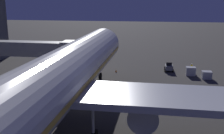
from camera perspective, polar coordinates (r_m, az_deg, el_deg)
The scene contains 9 objects.
ground_plane at distance 40.55m, azimuth -5.97°, elevation -7.14°, with size 320.00×320.00×0.00m, color #383533.
airliner_at_gate at distance 27.62m, azimuth -12.96°, elevation -4.34°, with size 53.76×62.91×18.69m.
jet_bridge at distance 50.98m, azimuth -18.19°, elevation 3.68°, with size 24.88×3.40×7.64m.
baggage_tug_spare at distance 58.35m, azimuth 11.82°, elevation -0.07°, with size 1.86×2.68×1.95m.
baggage_container_near_belt at distance 54.57m, azimuth 19.21°, elevation -1.58°, with size 1.75×1.64×1.42m, color #B7BABF.
baggage_container_mid_row at distance 56.06m, azimuth 16.15°, elevation -0.84°, with size 1.79×1.61×1.66m, color #B7BABF.
ground_crew_by_belt_loader at distance 58.94m, azimuth 16.33°, elevation -0.04°, with size 0.40×0.40×1.72m.
traffic_cone_nose_port at distance 56.41m, azimuth 0.85°, elevation -0.78°, with size 0.36×0.36×0.55m, color orange.
traffic_cone_nose_starboard at distance 57.21m, azimuth -3.51°, elevation -0.60°, with size 0.36×0.36×0.55m, color orange.
Camera 1 is at (-10.26, 36.50, 14.37)m, focal length 43.66 mm.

